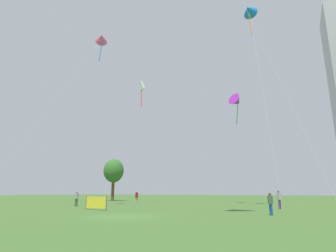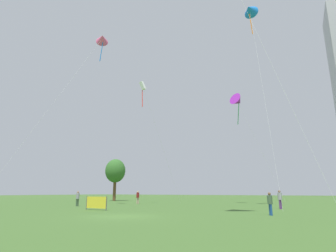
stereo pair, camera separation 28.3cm
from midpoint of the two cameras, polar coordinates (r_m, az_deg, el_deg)
ground at (r=20.39m, az=-9.37°, el=-18.00°), size 280.00×280.00×0.00m
person_standing_0 at (r=35.74m, az=-18.00°, el=-13.91°), size 0.39×0.39×1.75m
person_standing_1 at (r=30.65m, az=22.42°, el=-13.66°), size 0.41×0.41×1.83m
person_standing_2 at (r=41.19m, az=-6.08°, el=-14.30°), size 0.40×0.40×1.81m
person_standing_3 at (r=22.20m, az=20.73°, el=-14.52°), size 0.36×0.36×1.63m
kite_flying_1 at (r=41.04m, az=-13.29°, el=17.16°), size 4.88×12.46×23.34m
kite_flying_2 at (r=42.23m, az=-5.07°, el=8.02°), size 2.57×8.16×18.08m
kite_flying_3 at (r=41.71m, az=16.80°, el=22.06°), size 3.96×7.74×26.56m
kite_flying_5 at (r=43.58m, az=14.42°, el=5.02°), size 6.23×5.12×16.37m
park_tree_0 at (r=55.95m, az=-10.72°, el=-9.17°), size 3.93×3.93×8.04m
event_banner at (r=27.92m, az=-14.35°, el=-15.12°), size 2.77×0.18×1.27m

